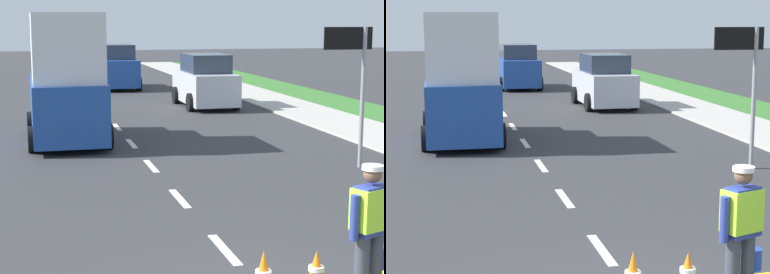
% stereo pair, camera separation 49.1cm
% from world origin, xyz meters
% --- Properties ---
extents(ground_plane, '(96.00, 96.00, 0.00)m').
position_xyz_m(ground_plane, '(0.00, 21.00, 0.00)').
color(ground_plane, '#333335').
extents(lane_center_line, '(0.14, 46.40, 0.01)m').
position_xyz_m(lane_center_line, '(0.00, 25.20, 0.00)').
color(lane_center_line, silver).
rests_on(lane_center_line, ground).
extents(road_worker, '(0.69, 0.54, 1.67)m').
position_xyz_m(road_worker, '(1.20, 0.58, 0.93)').
color(road_worker, '#383D4C').
rests_on(road_worker, ground).
extents(lane_direction_sign, '(1.16, 0.11, 3.20)m').
position_xyz_m(lane_direction_sign, '(4.41, 7.47, 2.41)').
color(lane_direction_sign, gray).
rests_on(lane_direction_sign, ground).
extents(traffic_cone_near, '(0.36, 0.36, 0.54)m').
position_xyz_m(traffic_cone_near, '(0.66, 0.90, 0.27)').
color(traffic_cone_near, black).
rests_on(traffic_cone_near, ground).
extents(delivery_truck, '(2.16, 4.60, 3.54)m').
position_xyz_m(delivery_truck, '(-1.67, 12.29, 1.61)').
color(delivery_truck, '#1E4799').
rests_on(delivery_truck, ground).
extents(car_parked_far, '(1.97, 4.03, 2.05)m').
position_xyz_m(car_parked_far, '(4.02, 19.02, 0.95)').
color(car_parked_far, silver).
rests_on(car_parked_far, ground).
extents(car_outgoing_far, '(2.05, 4.10, 2.17)m').
position_xyz_m(car_outgoing_far, '(1.60, 26.90, 1.01)').
color(car_outgoing_far, '#1E4799').
rests_on(car_outgoing_far, ground).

